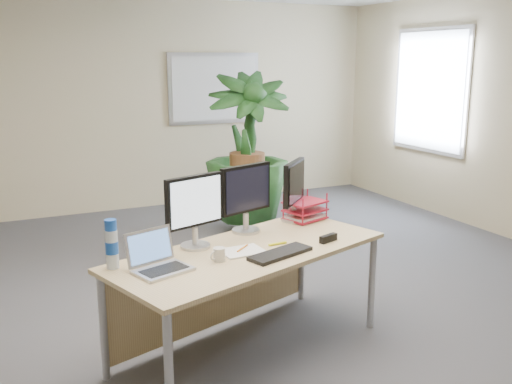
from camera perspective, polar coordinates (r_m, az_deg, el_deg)
name	(u,v)px	position (r m, az deg, el deg)	size (l,w,h in m)	color
floor	(260,337)	(4.21, 0.41, -14.30)	(8.00, 8.00, 0.00)	#48474D
back_wall	(126,106)	(7.57, -12.85, 8.36)	(7.00, 0.04, 2.70)	beige
whiteboard	(214,89)	(7.86, -4.18, 10.28)	(1.30, 0.04, 0.95)	silver
window	(430,91)	(7.62, 16.99, 9.66)	(0.04, 1.30, 1.55)	silver
desk	(239,267)	(3.87, -1.68, -7.52)	(2.04, 1.34, 0.73)	tan
floor_plant	(247,167)	(6.43, -0.89, 2.49)	(0.84, 0.84, 1.50)	#163513
monitor_left	(194,207)	(3.73, -6.17, -1.46)	(0.43, 0.20, 0.48)	#ADADB1
monitor_right	(246,194)	(4.04, -1.02, -0.19)	(0.43, 0.20, 0.49)	#ADADB1
monitor_dark	(294,187)	(4.34, 3.84, 0.52)	(0.33, 0.32, 0.47)	#ADADB1
laptop	(157,260)	(3.44, -9.84, -6.71)	(0.39, 0.36, 0.23)	silver
keyboard	(280,253)	(3.64, 2.45, -6.16)	(0.45, 0.15, 0.02)	black
coffee_mug	(219,254)	(3.53, -3.74, -6.25)	(0.11, 0.07, 0.08)	beige
spiral_notebook	(242,251)	(3.69, -1.38, -5.95)	(0.27, 0.20, 0.01)	white
orange_pen	(242,248)	(3.72, -1.36, -5.63)	(0.01, 0.01, 0.15)	orange
yellow_highlighter	(278,244)	(3.84, 2.17, -5.18)	(0.02, 0.02, 0.13)	yellow
water_bottle	(112,245)	(3.49, -14.23, -5.17)	(0.08, 0.08, 0.30)	silver
letter_tray	(305,212)	(4.42, 4.92, -1.97)	(0.36, 0.31, 0.14)	maroon
stapler	(328,238)	(3.92, 7.24, -4.61)	(0.15, 0.04, 0.05)	black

